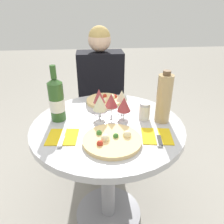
% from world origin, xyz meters
% --- Properties ---
extents(ground_plane, '(12.00, 12.00, 0.00)m').
position_xyz_m(ground_plane, '(0.00, 0.00, 0.00)').
color(ground_plane, gray).
rests_on(ground_plane, ground).
extents(dining_table, '(0.85, 0.85, 0.75)m').
position_xyz_m(dining_table, '(0.00, 0.00, 0.58)').
color(dining_table, gray).
rests_on(dining_table, ground_plane).
extents(chair_behind_diner, '(0.41, 0.41, 0.86)m').
position_xyz_m(chair_behind_diner, '(0.00, 0.79, 0.43)').
color(chair_behind_diner, slate).
rests_on(chair_behind_diner, ground_plane).
extents(seated_diner, '(0.38, 0.43, 1.19)m').
position_xyz_m(seated_diner, '(0.00, 0.64, 0.53)').
color(seated_diner, black).
rests_on(seated_diner, ground_plane).
extents(pizza_large, '(0.29, 0.29, 0.05)m').
position_xyz_m(pizza_large, '(0.01, -0.18, 0.76)').
color(pizza_large, '#E5C17F').
rests_on(pizza_large, dining_table).
extents(pizza_small_far, '(0.24, 0.24, 0.05)m').
position_xyz_m(pizza_small_far, '(0.00, 0.29, 0.76)').
color(pizza_small_far, '#E5C17F').
rests_on(pizza_small_far, dining_table).
extents(wine_bottle, '(0.09, 0.09, 0.32)m').
position_xyz_m(wine_bottle, '(-0.28, 0.08, 0.87)').
color(wine_bottle, '#2D5623').
rests_on(wine_bottle, dining_table).
extents(tall_carafe, '(0.08, 0.08, 0.29)m').
position_xyz_m(tall_carafe, '(0.31, -0.00, 0.89)').
color(tall_carafe, tan).
rests_on(tall_carafe, dining_table).
extents(sugar_shaker, '(0.06, 0.06, 0.10)m').
position_xyz_m(sugar_shaker, '(0.22, 0.03, 0.80)').
color(sugar_shaker, silver).
rests_on(sugar_shaker, dining_table).
extents(wine_glass_front_right, '(0.08, 0.08, 0.15)m').
position_xyz_m(wine_glass_front_right, '(0.09, 0.02, 0.85)').
color(wine_glass_front_right, silver).
rests_on(wine_glass_front_right, dining_table).
extents(wine_glass_back_left, '(0.07, 0.07, 0.16)m').
position_xyz_m(wine_glass_back_left, '(-0.04, 0.12, 0.86)').
color(wine_glass_back_left, silver).
rests_on(wine_glass_back_left, dining_table).
extents(wine_glass_center, '(0.07, 0.07, 0.15)m').
position_xyz_m(wine_glass_center, '(0.03, 0.07, 0.85)').
color(wine_glass_center, silver).
rests_on(wine_glass_center, dining_table).
extents(wine_glass_front_left, '(0.08, 0.08, 0.16)m').
position_xyz_m(wine_glass_front_left, '(-0.04, 0.02, 0.87)').
color(wine_glass_front_left, silver).
rests_on(wine_glass_front_left, dining_table).
extents(wine_glass_back_right, '(0.06, 0.06, 0.15)m').
position_xyz_m(wine_glass_back_right, '(0.09, 0.12, 0.86)').
color(wine_glass_back_right, silver).
rests_on(wine_glass_back_right, dining_table).
extents(place_setting_left, '(0.16, 0.19, 0.01)m').
position_xyz_m(place_setting_left, '(-0.24, -0.12, 0.75)').
color(place_setting_left, gold).
rests_on(place_setting_left, dining_table).
extents(place_setting_right, '(0.17, 0.19, 0.01)m').
position_xyz_m(place_setting_right, '(0.24, -0.16, 0.75)').
color(place_setting_right, gold).
rests_on(place_setting_right, dining_table).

